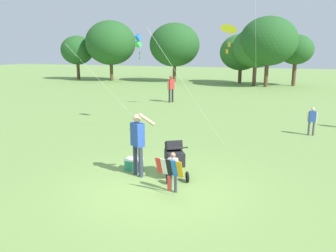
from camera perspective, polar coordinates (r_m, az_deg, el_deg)
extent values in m
plane|color=#75994C|center=(8.70, -1.71, -10.16)|extent=(120.00, 120.00, 0.00)
cylinder|color=brown|center=(41.32, -14.69, 8.75)|extent=(0.36, 0.36, 1.80)
ellipsoid|color=#235623|center=(41.25, -14.88, 12.10)|extent=(3.79, 3.41, 3.22)
cylinder|color=brown|center=(38.91, -9.38, 8.83)|extent=(0.36, 0.36, 1.87)
ellipsoid|color=#235623|center=(38.84, -9.55, 13.49)|extent=(5.58, 5.02, 4.74)
cylinder|color=brown|center=(37.22, 1.06, 8.73)|extent=(0.36, 0.36, 1.73)
ellipsoid|color=#235623|center=(37.14, 1.08, 13.35)|extent=(5.34, 4.80, 4.54)
cylinder|color=brown|center=(36.24, 11.87, 8.11)|extent=(0.36, 0.36, 1.42)
ellipsoid|color=#2D6628|center=(36.15, 12.04, 11.92)|extent=(4.25, 3.83, 3.62)
cylinder|color=brown|center=(33.82, 14.18, 8.03)|extent=(0.36, 0.36, 1.81)
ellipsoid|color=#2D6628|center=(33.73, 14.42, 12.52)|extent=(4.36, 3.92, 3.71)
cylinder|color=brown|center=(33.11, 16.02, 8.05)|extent=(0.36, 0.36, 2.06)
ellipsoid|color=#235623|center=(33.04, 16.35, 13.40)|extent=(5.17, 4.65, 4.39)
cylinder|color=brown|center=(34.88, 20.23, 8.00)|extent=(0.36, 0.36, 2.08)
ellipsoid|color=#235623|center=(34.80, 20.52, 11.82)|extent=(3.23, 2.91, 2.75)
cylinder|color=#33384C|center=(8.33, 1.28, -9.42)|extent=(0.07, 0.07, 0.49)
cylinder|color=#33384C|center=(8.39, 0.35, -9.23)|extent=(0.07, 0.07, 0.49)
cube|color=silver|center=(8.21, 0.82, -6.57)|extent=(0.23, 0.16, 0.36)
cylinder|color=#A37556|center=(8.16, 1.65, -6.88)|extent=(0.05, 0.05, 0.32)
cylinder|color=#A37556|center=(8.28, 0.01, -6.59)|extent=(0.05, 0.05, 0.32)
sphere|color=#A37556|center=(8.13, 0.83, -4.85)|extent=(0.13, 0.13, 0.13)
cube|color=#F4A319|center=(7.94, 1.98, -7.23)|extent=(0.16, 0.17, 0.42)
cube|color=blue|center=(8.00, 1.09, -7.07)|extent=(0.16, 0.17, 0.42)
cube|color=black|center=(8.06, 0.21, -6.91)|extent=(0.16, 0.17, 0.42)
cube|color=white|center=(8.13, -0.65, -6.75)|extent=(0.16, 0.17, 0.42)
cube|color=red|center=(8.19, -1.50, -6.60)|extent=(0.16, 0.17, 0.42)
cube|color=red|center=(8.19, 0.14, -9.57)|extent=(0.08, 0.02, 0.36)
cylinder|color=#33384C|center=(9.47, -5.45, -5.59)|extent=(0.12, 0.12, 0.84)
cylinder|color=#33384C|center=(9.26, -4.57, -5.99)|extent=(0.12, 0.12, 0.84)
cube|color=#284CA8|center=(9.16, -5.11, -1.43)|extent=(0.43, 0.39, 0.63)
cylinder|color=tan|center=(9.36, -5.86, -1.42)|extent=(0.09, 0.09, 0.56)
cylinder|color=tan|center=(8.95, -3.61, 1.11)|extent=(0.35, 0.48, 0.40)
sphere|color=tan|center=(9.06, -5.16, 1.30)|extent=(0.22, 0.22, 0.22)
cylinder|color=black|center=(9.66, 0.58, -6.91)|extent=(0.18, 0.26, 0.28)
cylinder|color=black|center=(8.88, -0.06, -8.70)|extent=(0.18, 0.26, 0.28)
cylinder|color=black|center=(8.98, 3.23, -8.46)|extent=(0.18, 0.26, 0.28)
cube|color=black|center=(9.14, 1.10, -5.28)|extent=(0.71, 0.78, 0.36)
cube|color=black|center=(9.17, 0.94, -3.26)|extent=(0.57, 0.57, 0.35)
cylinder|color=black|center=(8.59, 1.74, -3.67)|extent=(0.43, 0.28, 0.04)
cone|color=yellow|center=(12.06, 10.11, 15.70)|extent=(0.69, 0.66, 0.30)
cube|color=#F4A319|center=(12.03, 10.12, 13.16)|extent=(0.09, 0.05, 0.14)
cube|color=#F4A319|center=(12.06, 9.77, 12.13)|extent=(0.08, 0.04, 0.14)
cylinder|color=silver|center=(10.51, 4.13, 4.82)|extent=(1.38, 3.67, 3.91)
cube|color=blue|center=(15.65, -4.98, 14.48)|extent=(0.33, 0.35, 0.29)
cube|color=green|center=(15.64, -4.96, 13.40)|extent=(0.33, 0.35, 0.29)
cube|color=green|center=(15.67, -4.72, 11.98)|extent=(0.08, 0.07, 0.14)
cube|color=green|center=(15.62, -4.75, 11.18)|extent=(0.09, 0.08, 0.14)
cylinder|color=silver|center=(14.27, -10.02, 6.08)|extent=(1.04, 3.85, 3.59)
cylinder|color=silver|center=(16.01, 14.39, 14.68)|extent=(0.08, 3.90, 8.11)
cylinder|color=#232328|center=(22.37, 0.26, 5.04)|extent=(0.12, 0.12, 0.85)
cylinder|color=#232328|center=(22.55, 0.76, 5.10)|extent=(0.12, 0.12, 0.85)
cube|color=red|center=(22.38, 0.51, 6.97)|extent=(0.38, 0.44, 0.64)
cylinder|color=brown|center=(22.22, 0.07, 6.81)|extent=(0.09, 0.09, 0.57)
cylinder|color=brown|center=(22.54, 0.95, 6.89)|extent=(0.09, 0.09, 0.57)
sphere|color=brown|center=(22.34, 0.51, 8.12)|extent=(0.22, 0.22, 0.22)
cylinder|color=#4C4C51|center=(14.87, 23.06, -0.40)|extent=(0.08, 0.08, 0.56)
cylinder|color=#4C4C51|center=(14.83, 22.40, -0.37)|extent=(0.08, 0.08, 0.56)
cube|color=#284CA8|center=(14.76, 22.89, 1.47)|extent=(0.27, 0.19, 0.42)
cylinder|color=beige|center=(14.80, 23.46, 1.33)|extent=(0.06, 0.06, 0.37)
cylinder|color=beige|center=(14.73, 22.30, 1.39)|extent=(0.06, 0.06, 0.37)
sphere|color=beige|center=(14.71, 22.99, 2.61)|extent=(0.15, 0.15, 0.15)
cube|color=#288466|center=(9.86, -5.70, -6.49)|extent=(0.44, 0.32, 0.30)
cube|color=white|center=(9.81, -5.72, -5.52)|extent=(0.45, 0.33, 0.05)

